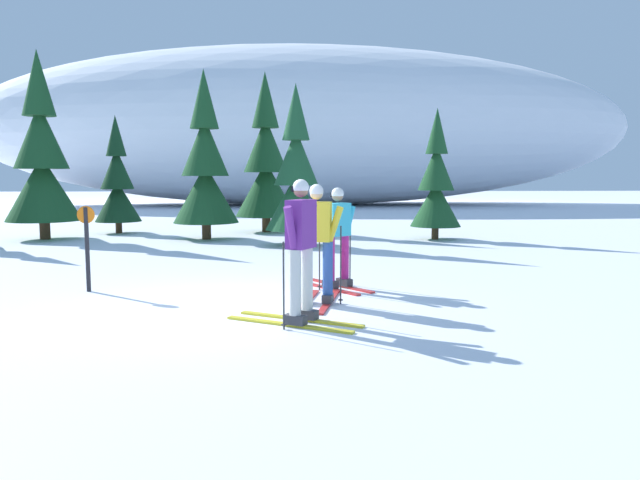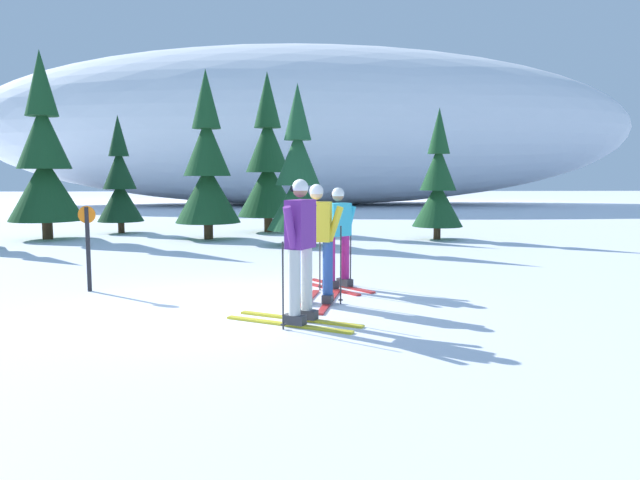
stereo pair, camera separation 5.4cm
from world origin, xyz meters
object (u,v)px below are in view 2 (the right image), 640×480
object	(u,v)px
skier_yellow_jacket	(317,241)
pine_tree_left	(44,161)
skier_cyan_jacket	(338,236)
pine_tree_far_right	(438,185)
pine_tree_center	(207,169)
pine_tree_right	(298,179)
pine_tree_center_left	(120,184)
pine_tree_center_right	(268,166)
skier_purple_jacket	(300,249)
trail_marker_post	(88,243)

from	to	relation	value
skier_yellow_jacket	pine_tree_left	size ratio (longest dim) A/B	0.32
skier_cyan_jacket	pine_tree_far_right	xyz separation A→B (m)	(3.47, 7.57, 0.72)
skier_yellow_jacket	pine_tree_center	bearing A→B (deg)	107.50
skier_cyan_jacket	pine_tree_right	distance (m)	6.28
pine_tree_center_left	skier_yellow_jacket	bearing A→B (deg)	-61.73
pine_tree_left	pine_tree_center_right	world-z (taller)	pine_tree_left
skier_purple_jacket	trail_marker_post	distance (m)	4.14
pine_tree_right	pine_tree_center_left	bearing A→B (deg)	146.94
pine_tree_right	pine_tree_center_right	bearing A→B (deg)	103.74
pine_tree_left	pine_tree_center_left	size ratio (longest dim) A/B	1.44
skier_purple_jacket	pine_tree_far_right	size ratio (longest dim) A/B	0.48
pine_tree_center_left	trail_marker_post	world-z (taller)	pine_tree_center_left
pine_tree_far_right	skier_yellow_jacket	bearing A→B (deg)	-113.79
skier_yellow_jacket	pine_tree_far_right	bearing A→B (deg)	66.21
skier_yellow_jacket	pine_tree_center_left	size ratio (longest dim) A/B	0.46
trail_marker_post	skier_yellow_jacket	bearing A→B (deg)	-17.00
pine_tree_center_left	trail_marker_post	distance (m)	10.29
skier_purple_jacket	trail_marker_post	size ratio (longest dim) A/B	1.32
pine_tree_left	trail_marker_post	world-z (taller)	pine_tree_left
skier_cyan_jacket	pine_tree_left	distance (m)	11.49
pine_tree_center_right	pine_tree_right	world-z (taller)	pine_tree_center_right
pine_tree_right	skier_yellow_jacket	bearing A→B (deg)	-88.19
trail_marker_post	pine_tree_far_right	bearing A→B (deg)	45.36
skier_cyan_jacket	trail_marker_post	world-z (taller)	skier_cyan_jacket
skier_purple_jacket	pine_tree_right	world-z (taller)	pine_tree_right
pine_tree_left	pine_tree_far_right	bearing A→B (deg)	-2.72
pine_tree_center	trail_marker_post	xyz separation A→B (m)	(-0.82, -7.96, -1.27)
skier_purple_jacket	trail_marker_post	bearing A→B (deg)	145.95
skier_yellow_jacket	skier_purple_jacket	size ratio (longest dim) A/B	0.96
pine_tree_center_left	pine_tree_right	distance (m)	6.86
skier_yellow_jacket	skier_cyan_jacket	world-z (taller)	skier_yellow_jacket
skier_yellow_jacket	pine_tree_center	xyz separation A→B (m)	(-2.86, 9.09, 1.13)
pine_tree_center_left	pine_tree_right	xyz separation A→B (m)	(5.75, -3.74, 0.20)
skier_cyan_jacket	pine_tree_right	xyz separation A→B (m)	(-0.63, 6.18, 0.92)
skier_cyan_jacket	trail_marker_post	size ratio (longest dim) A/B	1.21
pine_tree_center_right	pine_tree_right	distance (m)	4.07
skier_yellow_jacket	skier_cyan_jacket	xyz separation A→B (m)	(0.39, 1.20, -0.05)
pine_tree_center_left	skier_purple_jacket	bearing A→B (deg)	-65.06
skier_cyan_jacket	pine_tree_left	bearing A→B (deg)	134.65
skier_purple_jacket	pine_tree_right	distance (m)	8.61
skier_cyan_jacket	pine_tree_left	size ratio (longest dim) A/B	0.31
pine_tree_left	pine_tree_center	xyz separation A→B (m)	(4.76, -0.23, -0.23)
pine_tree_center	pine_tree_far_right	xyz separation A→B (m)	(6.73, -0.32, -0.46)
pine_tree_center_left	pine_tree_center	distance (m)	3.75
skier_purple_jacket	pine_tree_right	xyz separation A→B (m)	(0.02, 8.57, 0.83)
pine_tree_left	pine_tree_center	distance (m)	4.77
pine_tree_center_right	trail_marker_post	world-z (taller)	pine_tree_center_right
skier_cyan_jacket	pine_tree_center	size ratio (longest dim) A/B	0.34
pine_tree_left	skier_purple_jacket	bearing A→B (deg)	-54.96
pine_tree_far_right	pine_tree_right	bearing A→B (deg)	-161.30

